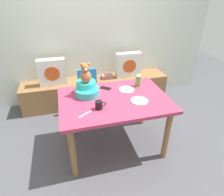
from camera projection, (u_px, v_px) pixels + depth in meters
name	position (u px, v px, depth m)	size (l,w,h in m)	color
ground_plane	(114.00, 144.00, 2.68)	(8.00, 8.00, 0.00)	#4C4C51
back_wall	(91.00, 27.00, 3.26)	(4.40, 0.10, 2.60)	silver
window_bench	(97.00, 90.00, 3.58)	(2.60, 0.44, 0.46)	olive
pillow_floral_left	(52.00, 72.00, 3.17)	(0.44, 0.15, 0.44)	white
pillow_floral_right	(128.00, 65.00, 3.46)	(0.44, 0.15, 0.44)	white
book_stack	(107.00, 76.00, 3.49)	(0.20, 0.14, 0.06)	#AC666D
dining_table	(114.00, 106.00, 2.36)	(1.30, 0.91, 0.74)	#B73351
highchair	(89.00, 88.00, 3.02)	(0.34, 0.45, 0.79)	#2672B2
infant_seat_teal	(87.00, 89.00, 2.37)	(0.30, 0.33, 0.16)	#2BB7AB
teddy_bear	(86.00, 74.00, 2.26)	(0.13, 0.12, 0.25)	#A36332
ketchup_bottle	(138.00, 80.00, 2.55)	(0.07, 0.07, 0.18)	#4C8C33
coffee_mug	(99.00, 105.00, 2.09)	(0.12, 0.08, 0.09)	black
dinner_plate_near	(139.00, 101.00, 2.25)	(0.20, 0.20, 0.01)	white
dinner_plate_far	(127.00, 90.00, 2.50)	(0.20, 0.20, 0.01)	white
cell_phone	(106.00, 88.00, 2.54)	(0.07, 0.14, 0.01)	black
table_fork	(85.00, 114.00, 2.02)	(0.02, 0.17, 0.01)	silver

